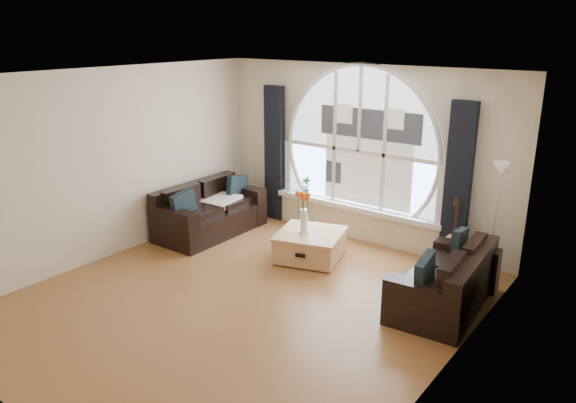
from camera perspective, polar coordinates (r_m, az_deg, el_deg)
The scene contains 21 objects.
ground at distance 6.86m, azimuth -4.62°, elevation -10.24°, with size 5.00×5.50×0.01m, color brown.
ceiling at distance 6.08m, azimuth -5.26°, elevation 12.86°, with size 5.00×5.50×0.01m, color silver.
wall_back at distance 8.51m, azimuth 7.57°, elevation 4.95°, with size 5.00×0.01×2.70m, color beige.
wall_front at distance 4.80m, azimuth -27.54°, elevation -7.17°, with size 5.00×0.01×2.70m, color beige.
wall_left at distance 8.17m, azimuth -18.11°, elevation 3.69°, with size 0.01×5.50×2.70m, color beige.
wall_right at distance 5.10m, azimuth 16.55°, elevation -4.40°, with size 0.01×5.50×2.70m, color beige.
attic_slope at distance 4.94m, azimuth 14.31°, elevation 7.17°, with size 0.92×5.50×0.72m, color silver.
arched_window at distance 8.43m, azimuth 7.54°, elevation 6.74°, with size 2.60×0.06×2.15m, color silver.
window_sill at distance 8.65m, azimuth 7.02°, elevation -0.60°, with size 2.90×0.22×0.08m, color white.
window_frame at distance 8.40m, azimuth 7.44°, elevation 6.71°, with size 2.76×0.08×2.15m, color white.
neighbor_house at distance 8.37m, azimuth 8.35°, elevation 5.75°, with size 1.70×0.02×1.50m, color silver.
curtain_left at distance 9.33m, azimuth -1.42°, elevation 4.97°, with size 0.35×0.12×2.30m, color black.
curtain_right at distance 7.81m, azimuth 17.29°, elevation 1.62°, with size 0.35×0.12×2.30m, color black.
sofa_left at distance 8.91m, azimuth -8.12°, elevation -0.84°, with size 0.90×1.79×0.80m, color black.
sofa_right at distance 6.79m, azimuth 16.11°, elevation -7.44°, with size 0.82×1.63×0.73m, color black.
coffee_chest at distance 7.92m, azimuth 2.32°, elevation -4.46°, with size 0.90×0.90×0.44m, color tan.
throw_blanket at distance 9.01m, azimuth -7.13°, elevation 0.09°, with size 0.55×0.55×0.10m, color silver.
vase_flowers at distance 7.72m, azimuth 1.71°, elevation -0.55°, with size 0.24×0.24×0.70m, color white.
floor_lamp at distance 7.56m, azimuth 20.75°, elevation -2.04°, with size 0.24×0.24×1.60m, color #B2B2B2.
guitar at distance 7.82m, azimuth 17.08°, elevation -3.13°, with size 0.36×0.24×1.06m, color olive.
potted_plant at distance 9.08m, azimuth 1.92°, elevation 1.64°, with size 0.15×0.10×0.29m, color #1E6023.
Camera 1 is at (4.08, -4.48, 3.21)m, focal length 34.09 mm.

